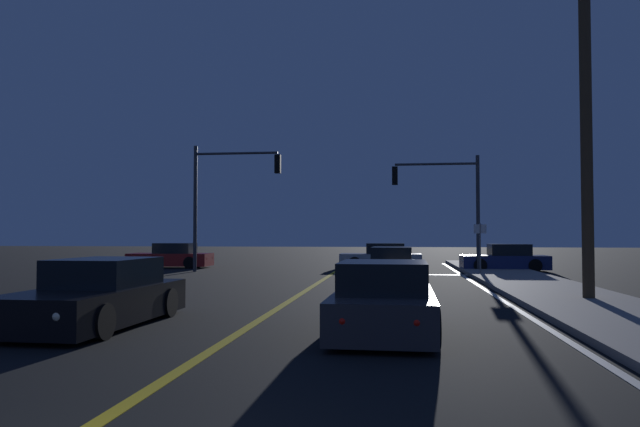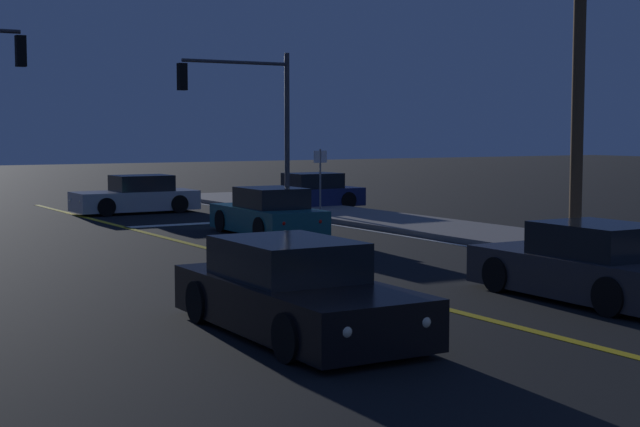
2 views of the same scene
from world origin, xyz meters
TOP-DOWN VIEW (x-y plane):
  - sidewalk_right at (7.66, 12.63)m, footprint 3.20×45.45m
  - lane_line_center at (0.00, 12.63)m, footprint 0.20×42.93m
  - lane_line_edge_right at (5.81, 12.63)m, footprint 0.16×42.93m
  - stop_bar at (3.03, 23.75)m, footprint 6.06×0.50m
  - car_mid_block_teal at (2.75, 19.75)m, footprint 1.94×4.27m
  - car_distant_tail_navy at (8.27, 26.97)m, footprint 4.22×1.92m
  - car_lead_oncoming_silver at (2.15, 28.63)m, footprint 4.37×1.87m
  - car_far_approaching_black at (-3.03, 8.03)m, footprint 2.03×4.73m
  - car_side_waiting_charcoal at (2.67, 7.79)m, footprint 1.95×4.36m
  - traffic_signal_near_right at (5.33, 26.05)m, footprint 4.22×0.28m
  - utility_pole_right at (7.96, 13.24)m, footprint 1.67×0.31m
  - street_sign_corner at (6.56, 23.25)m, footprint 0.55×0.14m

SIDE VIEW (x-z plane):
  - lane_line_center at x=0.00m, z-range 0.00..0.01m
  - lane_line_edge_right at x=5.81m, z-range 0.00..0.01m
  - stop_bar at x=3.03m, z-range 0.00..0.01m
  - sidewalk_right at x=7.66m, z-range 0.00..0.15m
  - car_distant_tail_navy at x=8.27m, z-range -0.09..1.25m
  - car_mid_block_teal at x=2.75m, z-range -0.09..1.25m
  - car_lead_oncoming_silver at x=2.15m, z-range -0.09..1.25m
  - car_side_waiting_charcoal at x=2.67m, z-range -0.09..1.25m
  - car_far_approaching_black at x=-3.03m, z-range -0.09..1.25m
  - street_sign_corner at x=6.56m, z-range 0.40..2.72m
  - traffic_signal_near_right at x=5.33m, z-range 0.97..6.63m
  - utility_pole_right at x=7.96m, z-range 0.19..11.49m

